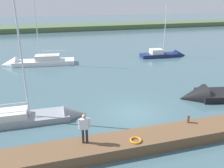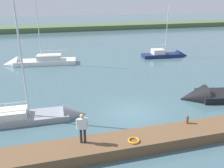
% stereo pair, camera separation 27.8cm
% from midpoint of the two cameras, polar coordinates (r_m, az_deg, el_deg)
% --- Properties ---
extents(ground_plane, '(200.00, 200.00, 0.00)m').
position_cam_midpoint_polar(ground_plane, '(17.70, 5.46, -7.16)').
color(ground_plane, '#42606B').
extents(far_shoreline, '(180.00, 8.00, 2.40)m').
position_cam_midpoint_polar(far_shoreline, '(64.42, -10.06, 12.99)').
color(far_shoreline, '#4C603D').
rests_on(far_shoreline, ground_plane).
extents(dock_pier, '(24.57, 1.83, 0.68)m').
position_cam_midpoint_polar(dock_pier, '(14.37, 11.14, -13.07)').
color(dock_pier, brown).
rests_on(dock_pier, ground_plane).
extents(mooring_post_near, '(0.18, 0.18, 0.52)m').
position_cam_midpoint_polar(mooring_post_near, '(15.66, 18.48, -8.26)').
color(mooring_post_near, brown).
rests_on(mooring_post_near, dock_pier).
extents(life_ring_buoy, '(0.66, 0.66, 0.10)m').
position_cam_midpoint_polar(life_ring_buoy, '(13.36, 5.98, -13.63)').
color(life_ring_buoy, orange).
rests_on(life_ring_buoy, dock_pier).
extents(sailboat_inner_slip, '(7.03, 2.24, 8.07)m').
position_cam_midpoint_polar(sailboat_inner_slip, '(35.21, 13.74, 6.74)').
color(sailboat_inner_slip, navy).
rests_on(sailboat_inner_slip, ground_plane).
extents(sailboat_behind_pier, '(9.30, 3.14, 11.40)m').
position_cam_midpoint_polar(sailboat_behind_pier, '(31.65, -18.10, 4.98)').
color(sailboat_behind_pier, white).
rests_on(sailboat_behind_pier, ground_plane).
extents(sailboat_near_dock, '(7.64, 1.95, 9.75)m').
position_cam_midpoint_polar(sailboat_near_dock, '(17.54, -17.07, -7.86)').
color(sailboat_near_dock, gray).
rests_on(sailboat_near_dock, ground_plane).
extents(person_on_dock, '(0.66, 0.27, 1.74)m').
position_cam_midpoint_polar(person_on_dock, '(12.77, -6.64, -10.29)').
color(person_on_dock, '#28282D').
rests_on(person_on_dock, dock_pier).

